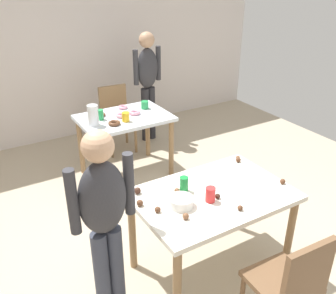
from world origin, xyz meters
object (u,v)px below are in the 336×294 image
dining_table_near (212,204)px  person_girl_near (104,215)px  chair_near_table (291,282)px  chair_far_table (116,114)px  dining_table_far (125,126)px  pitcher_far (93,115)px  person_adult_far (148,78)px  soda_can (184,184)px  mixing_bowl (181,202)px

dining_table_near → person_girl_near: size_ratio=0.81×
chair_near_table → chair_far_table: bearing=85.8°
dining_table_far → chair_far_table: chair_far_table is taller
dining_table_far → pitcher_far: size_ratio=4.50×
person_adult_far → chair_near_table: bearing=-102.7°
dining_table_near → dining_table_far: size_ratio=1.16×
dining_table_near → person_adult_far: bearing=72.5°
dining_table_near → dining_table_far: bearing=87.1°
dining_table_far → soda_can: (-0.27, -1.66, 0.18)m
soda_can → dining_table_near: bearing=-39.4°
person_girl_near → pitcher_far: person_girl_near is taller
mixing_bowl → dining_table_far: bearing=77.9°
dining_table_far → person_adult_far: 1.08m
dining_table_far → mixing_bowl: bearing=-102.1°
pitcher_far → person_girl_near: bearing=-108.5°
dining_table_far → chair_near_table: size_ratio=1.18×
person_girl_near → dining_table_near: bearing=-0.7°
chair_far_table → soda_can: 2.44m
dining_table_far → person_adult_far: bearing=46.7°
chair_far_table → soda_can: size_ratio=7.13×
chair_near_table → soda_can: 1.00m
dining_table_far → pitcher_far: 0.46m
person_adult_far → person_girl_near: bearing=-123.4°
chair_far_table → pitcher_far: bearing=-127.0°
chair_near_table → mixing_bowl: 0.89m
dining_table_far → pitcher_far: pitcher_far is taller
person_adult_far → pitcher_far: size_ratio=6.71×
soda_can → person_adult_far: bearing=68.0°
dining_table_far → person_girl_near: (-0.97, -1.80, 0.24)m
dining_table_near → chair_near_table: 0.80m
dining_table_far → person_adult_far: (0.71, 0.76, 0.29)m
person_adult_far → pitcher_far: person_adult_far is taller
chair_far_table → pitcher_far: size_ratio=3.81×
chair_near_table → pitcher_far: size_ratio=3.81×
dining_table_near → person_girl_near: (-0.88, 0.01, 0.22)m
pitcher_far → chair_near_table: bearing=-82.1°
person_girl_near → mixing_bowl: (0.58, -0.02, -0.09)m
chair_near_table → chair_far_table: (0.24, 3.30, 0.00)m
dining_table_far → chair_far_table: 0.75m
chair_near_table → dining_table_near: bearing=93.7°
dining_table_far → chair_near_table: chair_near_table is taller
dining_table_far → chair_far_table: size_ratio=1.18×
chair_far_table → mixing_bowl: bearing=-103.1°
person_girl_near → soda_can: size_ratio=12.03×
dining_table_far → chair_far_table: (0.20, 0.71, -0.14)m
dining_table_near → mixing_bowl: (-0.30, -0.01, 0.13)m
chair_near_table → person_adult_far: (0.76, 3.34, 0.42)m
dining_table_near → chair_far_table: size_ratio=1.37×
person_girl_near → soda_can: (0.70, 0.13, -0.06)m
chair_far_table → mixing_bowl: (-0.59, -2.54, 0.29)m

